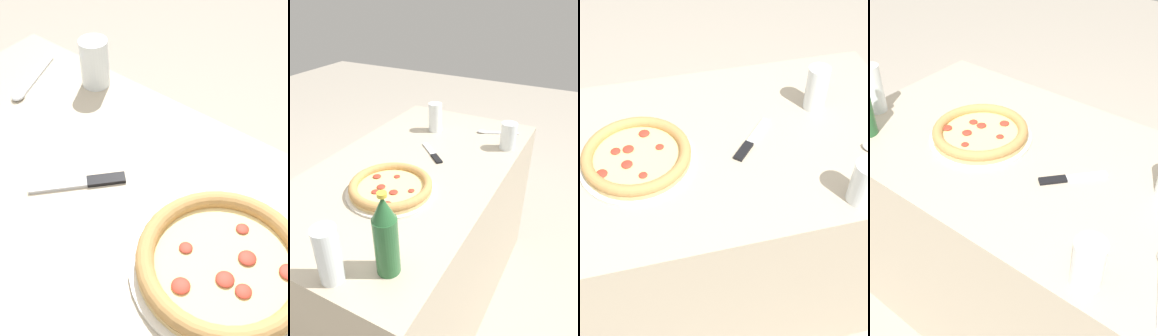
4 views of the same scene
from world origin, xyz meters
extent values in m
plane|color=#A89E8E|center=(0.00, 0.00, 0.00)|extent=(8.00, 8.00, 0.00)
cube|color=#B7A88E|center=(0.00, 0.00, 0.38)|extent=(1.24, 0.69, 0.75)
cylinder|color=silver|center=(-0.19, -0.03, 0.76)|extent=(0.31, 0.31, 0.01)
cylinder|color=#DBB775|center=(-0.19, -0.03, 0.77)|extent=(0.28, 0.28, 0.01)
cylinder|color=#EACC7F|center=(-0.19, -0.03, 0.77)|extent=(0.25, 0.25, 0.00)
torus|color=tan|center=(-0.19, -0.03, 0.78)|extent=(0.29, 0.29, 0.03)
ellipsoid|color=#A83323|center=(-0.18, -0.10, 0.78)|extent=(0.02, 0.02, 0.00)
ellipsoid|color=#A83323|center=(-0.16, 0.05, 0.78)|extent=(0.03, 0.03, 0.01)
ellipsoid|color=#A83323|center=(-0.21, 0.00, 0.78)|extent=(0.03, 0.03, 0.01)
ellipsoid|color=#A83323|center=(-0.24, 0.00, 0.78)|extent=(0.03, 0.03, 0.01)
ellipsoid|color=#A83323|center=(-0.21, -0.06, 0.78)|extent=(0.03, 0.03, 0.01)
ellipsoid|color=#A83323|center=(-0.12, -0.01, 0.78)|extent=(0.02, 0.02, 0.01)
ellipsoid|color=#A83323|center=(-0.28, -0.07, 0.78)|extent=(0.03, 0.03, 0.01)
cylinder|color=white|center=(0.35, 0.08, 0.82)|extent=(0.06, 0.06, 0.14)
cylinder|color=orange|center=(0.35, 0.08, 0.80)|extent=(0.05, 0.05, 0.08)
cylinder|color=white|center=(0.33, -0.28, 0.81)|extent=(0.07, 0.07, 0.12)
cylinder|color=#935123|center=(0.33, -0.28, 0.79)|extent=(0.06, 0.06, 0.07)
cube|color=black|center=(0.10, -0.06, 0.76)|extent=(0.07, 0.07, 0.01)
cube|color=silver|center=(0.16, 0.01, 0.76)|extent=(0.09, 0.10, 0.01)
camera|label=1|loc=(-0.34, 0.38, 1.43)|focal=50.00mm
camera|label=2|loc=(-0.95, -0.59, 1.40)|focal=35.00mm
camera|label=3|loc=(-0.15, -0.84, 1.55)|focal=45.00mm
camera|label=4|loc=(0.54, -0.79, 1.48)|focal=45.00mm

